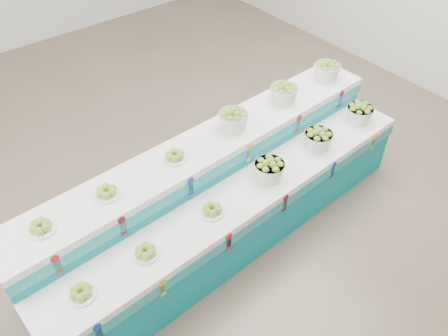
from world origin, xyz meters
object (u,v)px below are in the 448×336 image
(basket_lower_left, at_px, (269,169))
(plate_upper_mid, at_px, (106,192))
(display_stand, at_px, (224,195))
(basket_upper_right, at_px, (327,70))

(basket_lower_left, xyz_separation_m, plate_upper_mid, (-1.45, 0.47, 0.24))
(basket_lower_left, relative_size, plate_upper_mid, 1.34)
(basket_lower_left, height_order, plate_upper_mid, plate_upper_mid)
(plate_upper_mid, bearing_deg, basket_lower_left, -17.85)
(display_stand, relative_size, basket_lower_left, 14.23)
(display_stand, distance_m, basket_lower_left, 0.54)
(display_stand, xyz_separation_m, basket_upper_right, (1.76, 0.33, 0.62))
(basket_upper_right, bearing_deg, display_stand, -169.44)
(basket_lower_left, bearing_deg, display_stand, 145.55)
(basket_upper_right, bearing_deg, plate_upper_mid, -177.83)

